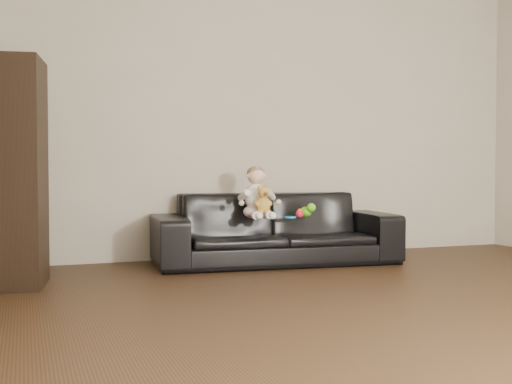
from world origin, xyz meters
name	(u,v)px	position (x,y,z in m)	size (l,w,h in m)	color
floor	(469,319)	(0.00, 0.00, 0.00)	(5.50, 5.50, 0.00)	#342112
wall_back	(277,115)	(0.00, 2.75, 1.30)	(5.00, 5.00, 0.00)	#B4AB97
sofa	(275,228)	(-0.22, 2.25, 0.30)	(2.04, 0.80, 0.59)	black
cabinet	(14,173)	(-2.29, 1.84, 0.77)	(0.39, 0.53, 1.55)	black
shelf_item	(16,122)	(-2.27, 1.84, 1.12)	(0.18, 0.25, 0.28)	silver
baby	(257,196)	(-0.43, 2.14, 0.58)	(0.32, 0.38, 0.43)	silver
teddy_bear	(263,200)	(-0.42, 2.01, 0.55)	(0.14, 0.14, 0.22)	gold
toy_green	(305,212)	(0.02, 2.16, 0.44)	(0.11, 0.13, 0.09)	#5AD018
toy_rattle	(300,214)	(-0.05, 2.11, 0.42)	(0.07, 0.07, 0.07)	red
toy_blue_disc	(290,217)	(-0.14, 2.13, 0.40)	(0.10, 0.10, 0.01)	#1A93D4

